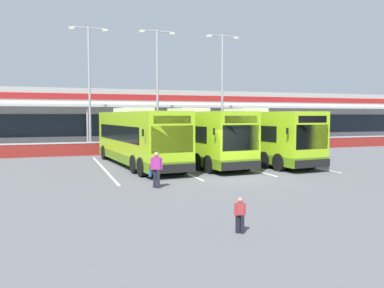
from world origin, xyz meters
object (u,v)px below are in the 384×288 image
coach_bus_left_centre (194,137)px  lamp_post_west (89,81)px  coach_bus_leftmost (138,138)px  lamp_post_east (222,84)px  pedestrian_child (240,214)px  pedestrian_with_handbag (156,169)px  lamp_post_centre (157,82)px  coach_bus_centre (253,137)px

coach_bus_left_centre → lamp_post_west: 12.92m
coach_bus_leftmost → lamp_post_east: (10.22, 9.77, 4.50)m
coach_bus_leftmost → pedestrian_child: size_ratio=12.28×
pedestrian_child → coach_bus_left_centre: bearing=75.1°
pedestrian_with_handbag → lamp_post_centre: bearing=75.6°
coach_bus_left_centre → lamp_post_east: 12.53m
coach_bus_left_centre → pedestrian_child: (-4.13, -15.52, -1.24)m
pedestrian_child → lamp_post_centre: 26.36m
coach_bus_leftmost → pedestrian_with_handbag: size_ratio=7.62×
coach_bus_left_centre → lamp_post_west: lamp_post_west is taller
coach_bus_leftmost → lamp_post_centre: (3.81, 9.84, 4.50)m
coach_bus_centre → lamp_post_east: (2.16, 10.31, 4.50)m
coach_bus_left_centre → lamp_post_west: bearing=119.7°
coach_bus_centre → lamp_post_centre: bearing=112.2°
pedestrian_with_handbag → pedestrian_child: size_ratio=1.61×
lamp_post_centre → lamp_post_east: (6.40, -0.07, 0.00)m
coach_bus_left_centre → lamp_post_east: size_ratio=1.12×
coach_bus_left_centre → lamp_post_centre: lamp_post_centre is taller
pedestrian_child → lamp_post_east: (10.49, 25.33, 5.75)m
pedestrian_child → lamp_post_east: bearing=67.5°
coach_bus_leftmost → coach_bus_left_centre: bearing=-0.6°
coach_bus_left_centre → lamp_post_east: bearing=57.0°
coach_bus_leftmost → pedestrian_child: coach_bus_leftmost is taller
lamp_post_east → pedestrian_with_handbag: bearing=-121.7°
coach_bus_centre → pedestrian_with_handbag: coach_bus_centre is taller
pedestrian_with_handbag → coach_bus_leftmost: bearing=84.3°
coach_bus_left_centre → pedestrian_child: size_ratio=12.28×
coach_bus_centre → pedestrian_with_handbag: bearing=-139.6°
pedestrian_child → lamp_post_centre: lamp_post_centre is taller
lamp_post_west → pedestrian_with_handbag: bearing=-85.8°
lamp_post_centre → lamp_post_east: size_ratio=1.00×
coach_bus_left_centre → pedestrian_with_handbag: bearing=-120.0°
coach_bus_centre → lamp_post_centre: size_ratio=1.12×
coach_bus_left_centre → coach_bus_leftmost: bearing=179.4°
lamp_post_east → coach_bus_left_centre: bearing=-123.0°
pedestrian_with_handbag → lamp_post_east: lamp_post_east is taller
coach_bus_left_centre → lamp_post_east: (6.36, 9.81, 4.50)m
coach_bus_leftmost → lamp_post_centre: bearing=68.8°
coach_bus_left_centre → lamp_post_centre: 10.86m
lamp_post_west → pedestrian_child: bearing=-85.9°
coach_bus_leftmost → coach_bus_left_centre: (3.85, -0.04, 0.00)m
coach_bus_leftmost → coach_bus_left_centre: same height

